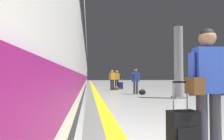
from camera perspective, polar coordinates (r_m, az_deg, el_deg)
name	(u,v)px	position (r m, az deg, el deg)	size (l,w,h in m)	color
safety_line_strip	(97,95)	(11.25, -4.53, -7.49)	(0.36, 80.00, 0.01)	yellow
tactile_edge_band	(91,95)	(11.24, -6.13, -7.50)	(0.58, 80.00, 0.01)	slate
high_speed_train	(47,40)	(7.87, -18.70, 8.53)	(2.94, 30.19, 4.97)	#38383D
traveller_foreground	(207,82)	(2.87, 26.35, -3.32)	(0.56, 0.30, 1.73)	#383842
rolling_suitcase_foreground	(183,132)	(2.82, 20.36, -16.97)	(0.40, 0.27, 1.02)	black
passenger_near	(136,79)	(11.98, 7.03, -2.56)	(0.51, 0.32, 1.62)	#383842
duffel_bag_near	(142,92)	(11.79, 8.96, -6.50)	(0.44, 0.26, 0.36)	black
passenger_mid	(112,78)	(15.67, 0.05, -2.37)	(0.51, 0.29, 1.69)	black
duffel_bag_mid	(116,88)	(15.60, 1.28, -5.42)	(0.44, 0.26, 0.36)	brown
passenger_far	(117,78)	(16.47, 1.41, -2.40)	(0.52, 0.24, 1.67)	black
suitcase_far	(121,85)	(16.41, 2.59, -4.60)	(0.39, 0.25, 1.01)	#19234C
platform_pillar	(179,64)	(10.19, 19.15, 1.73)	(0.56, 0.56, 3.60)	gray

